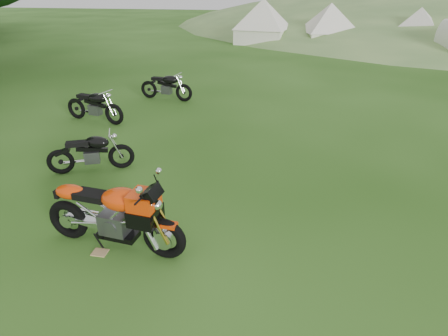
% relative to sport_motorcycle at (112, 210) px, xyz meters
% --- Properties ---
extents(ground, '(120.00, 120.00, 0.00)m').
position_rel_sport_motorcycle_xyz_m(ground, '(1.18, 1.36, -0.67)').
color(ground, '#1F470F').
rests_on(ground, ground).
extents(sport_motorcycle, '(2.29, 0.79, 1.35)m').
position_rel_sport_motorcycle_xyz_m(sport_motorcycle, '(0.00, 0.00, 0.00)').
color(sport_motorcycle, red).
rests_on(sport_motorcycle, ground).
extents(plywood_board, '(0.23, 0.19, 0.02)m').
position_rel_sport_motorcycle_xyz_m(plywood_board, '(-0.19, -0.21, -0.66)').
color(plywood_board, tan).
rests_on(plywood_board, ground).
extents(vintage_moto_a, '(1.79, 1.11, 0.93)m').
position_rel_sport_motorcycle_xyz_m(vintage_moto_a, '(-1.70, 2.39, -0.21)').
color(vintage_moto_a, black).
rests_on(vintage_moto_a, ground).
extents(vintage_moto_c, '(2.03, 0.87, 1.04)m').
position_rel_sport_motorcycle_xyz_m(vintage_moto_c, '(-3.27, 5.47, -0.15)').
color(vintage_moto_c, black).
rests_on(vintage_moto_c, ground).
extents(vintage_moto_d, '(1.98, 0.72, 1.02)m').
position_rel_sport_motorcycle_xyz_m(vintage_moto_d, '(-1.97, 8.18, -0.16)').
color(vintage_moto_d, black).
rests_on(vintage_moto_d, ground).
extents(tent_left, '(3.70, 3.70, 2.80)m').
position_rel_sport_motorcycle_xyz_m(tent_left, '(-0.09, 23.39, 0.72)').
color(tent_left, white).
rests_on(tent_left, ground).
extents(tent_mid, '(3.72, 3.72, 2.67)m').
position_rel_sport_motorcycle_xyz_m(tent_mid, '(4.37, 22.82, 0.66)').
color(tent_mid, white).
rests_on(tent_mid, ground).
extents(tent_right, '(3.79, 3.79, 2.57)m').
position_rel_sport_motorcycle_xyz_m(tent_right, '(9.58, 21.79, 0.61)').
color(tent_right, beige).
rests_on(tent_right, ground).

